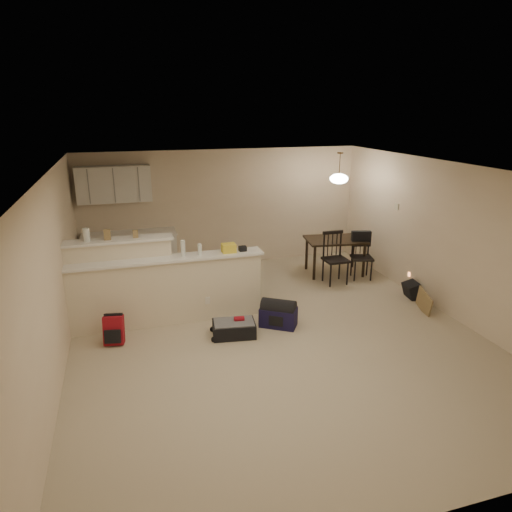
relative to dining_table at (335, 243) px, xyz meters
name	(u,v)px	position (x,y,z in m)	size (l,w,h in m)	color
room	(276,257)	(-2.07, -2.22, 0.59)	(7.00, 7.02, 2.50)	#B9AA8F
breakfast_bar	(151,286)	(-3.82, -1.24, -0.05)	(3.08, 0.58, 1.39)	beige
upper_cabinets	(114,184)	(-4.27, 1.10, 1.24)	(1.40, 0.34, 0.70)	white
kitchen_counter	(131,256)	(-4.07, 0.97, -0.21)	(1.80, 0.60, 0.90)	white
thermostat	(397,207)	(0.92, -0.67, 0.84)	(0.02, 0.12, 0.12)	beige
jar	(86,235)	(-4.71, -1.10, 0.83)	(0.10, 0.10, 0.20)	silver
cereal_box	(107,235)	(-4.41, -1.10, 0.81)	(0.10, 0.07, 0.16)	#92774B
small_box	(135,234)	(-3.99, -1.10, 0.79)	(0.08, 0.06, 0.12)	#92774B
bottle_a	(183,248)	(-3.30, -1.32, 0.56)	(0.07, 0.07, 0.26)	silver
bottle_b	(200,249)	(-3.03, -1.32, 0.52)	(0.06, 0.06, 0.18)	silver
bag_lump	(229,248)	(-2.56, -1.32, 0.50)	(0.22, 0.18, 0.14)	#92774B
pouch	(243,249)	(-2.33, -1.32, 0.47)	(0.12, 0.10, 0.08)	#92774B
dining_table	(335,243)	(0.00, 0.00, 0.00)	(1.30, 0.96, 0.75)	black
pendant_lamp	(339,178)	(0.00, 0.00, 1.33)	(0.36, 0.36, 0.62)	brown
dining_chair_near	(336,258)	(-0.24, -0.53, -0.14)	(0.45, 0.43, 1.02)	black
dining_chair_far	(362,256)	(0.39, -0.44, -0.19)	(0.41, 0.39, 0.93)	black
suitcase	(234,329)	(-2.68, -2.09, -0.55)	(0.64, 0.41, 0.22)	black
red_backpack	(114,330)	(-4.43, -1.82, -0.44)	(0.28, 0.18, 0.42)	maroon
navy_duffel	(278,317)	(-1.93, -1.98, -0.50)	(0.57, 0.31, 0.31)	#16133C
black_daypack	(412,290)	(0.78, -1.61, -0.51)	(0.33, 0.23, 0.29)	black
cardboard_sheet	(424,302)	(0.60, -2.20, -0.47)	(0.48, 0.02, 0.37)	#92774B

